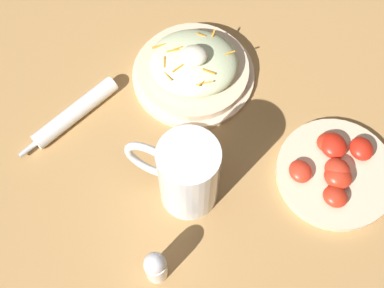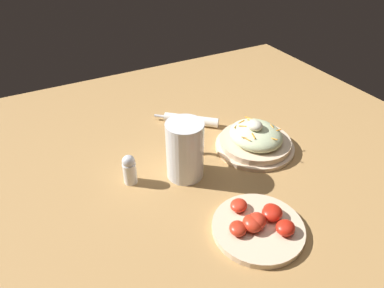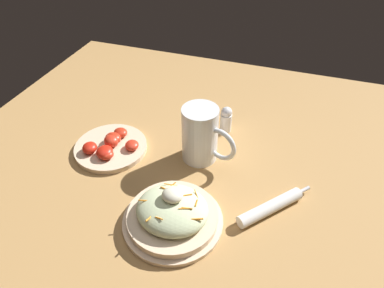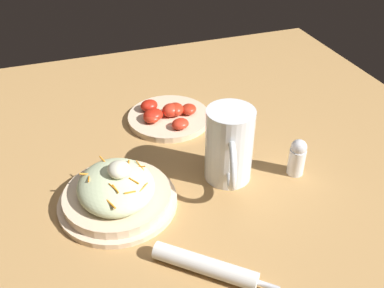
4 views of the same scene
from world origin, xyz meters
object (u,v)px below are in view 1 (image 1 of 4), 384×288
Objects in this scene: beer_mug at (188,177)px; tomato_plate at (335,170)px; napkin_roll at (75,113)px; salt_shaker at (156,267)px; salad_plate at (193,68)px.

beer_mug is 0.26m from tomato_plate.
beer_mug reaches higher than napkin_roll.
napkin_roll is at bearing -9.20° from tomato_plate.
tomato_plate reaches higher than napkin_roll.
napkin_roll is at bearing -56.62° from salt_shaker.
salad_plate reaches higher than tomato_plate.
tomato_plate is at bearing 170.80° from napkin_roll.
salad_plate is 0.24m from beer_mug.
salt_shaker is at bearing 74.75° from beer_mug.
napkin_roll is at bearing 26.55° from salad_plate.
salt_shaker is (-0.18, 0.27, 0.03)m from napkin_roll.
tomato_plate is 0.35m from salt_shaker.
salad_plate is 0.38m from salt_shaker.
napkin_roll is 0.84× the size of tomato_plate.
tomato_plate is at bearing 145.29° from salad_plate.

